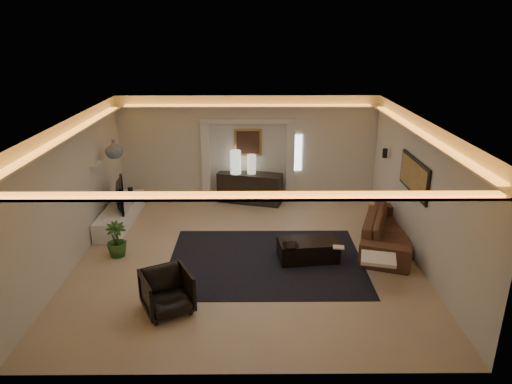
{
  "coord_description": "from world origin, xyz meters",
  "views": [
    {
      "loc": [
        0.13,
        -8.72,
        4.61
      ],
      "look_at": [
        0.2,
        0.6,
        1.25
      ],
      "focal_mm": 32.31,
      "sensor_mm": 36.0,
      "label": 1
    }
  ],
  "objects_px": {
    "console": "(250,188)",
    "armchair": "(167,292)",
    "coffee_table": "(308,250)",
    "sofa": "(389,229)"
  },
  "relations": [
    {
      "from": "console",
      "to": "coffee_table",
      "type": "bearing_deg",
      "value": -54.72
    },
    {
      "from": "console",
      "to": "armchair",
      "type": "height_order",
      "value": "console"
    },
    {
      "from": "console",
      "to": "coffee_table",
      "type": "xyz_separation_m",
      "value": [
        1.23,
        -3.36,
        -0.2
      ]
    },
    {
      "from": "console",
      "to": "sofa",
      "type": "distance_m",
      "value": 4.11
    },
    {
      "from": "coffee_table",
      "to": "armchair",
      "type": "xyz_separation_m",
      "value": [
        -2.61,
        -1.83,
        0.16
      ]
    },
    {
      "from": "sofa",
      "to": "coffee_table",
      "type": "xyz_separation_m",
      "value": [
        -1.87,
        -0.66,
        -0.18
      ]
    },
    {
      "from": "console",
      "to": "armchair",
      "type": "relative_size",
      "value": 2.17
    },
    {
      "from": "console",
      "to": "coffee_table",
      "type": "height_order",
      "value": "console"
    },
    {
      "from": "sofa",
      "to": "coffee_table",
      "type": "height_order",
      "value": "sofa"
    },
    {
      "from": "console",
      "to": "sofa",
      "type": "xyz_separation_m",
      "value": [
        3.1,
        -2.7,
        -0.02
      ]
    }
  ]
}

